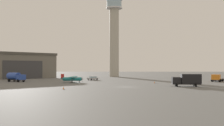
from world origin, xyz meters
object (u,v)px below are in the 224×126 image
(truck_box_black, at_px, (187,80))
(traffic_cone_near_left, at_px, (63,88))
(airplane_teal, at_px, (72,79))
(truck_flatbed_orange, at_px, (217,78))
(traffic_cone_mid_apron, at_px, (195,83))
(car_silver, at_px, (93,78))
(truck_fuel_tanker_blue, at_px, (16,77))
(traffic_cone_near_right, at_px, (154,82))
(control_tower, at_px, (114,32))

(truck_box_black, xyz_separation_m, traffic_cone_near_left, (-29.53, -8.72, -1.37))
(truck_box_black, bearing_deg, airplane_teal, -23.58)
(airplane_teal, height_order, truck_box_black, truck_box_black)
(airplane_teal, relative_size, traffic_cone_near_left, 13.62)
(truck_flatbed_orange, relative_size, traffic_cone_mid_apron, 12.94)
(car_silver, bearing_deg, traffic_cone_near_left, 41.54)
(truck_flatbed_orange, relative_size, truck_fuel_tanker_blue, 1.06)
(traffic_cone_near_left, height_order, traffic_cone_near_right, traffic_cone_near_left)
(truck_fuel_tanker_blue, bearing_deg, control_tower, 85.56)
(truck_flatbed_orange, height_order, truck_fuel_tanker_blue, truck_fuel_tanker_blue)
(truck_fuel_tanker_blue, relative_size, traffic_cone_near_left, 10.51)
(truck_box_black, height_order, traffic_cone_mid_apron, truck_box_black)
(traffic_cone_mid_apron, bearing_deg, car_silver, 143.65)
(control_tower, height_order, traffic_cone_mid_apron, control_tower)
(truck_fuel_tanker_blue, xyz_separation_m, traffic_cone_near_right, (44.63, -6.89, -1.37))
(truck_flatbed_orange, bearing_deg, control_tower, -111.00)
(truck_fuel_tanker_blue, bearing_deg, truck_flatbed_orange, 31.44)
(truck_flatbed_orange, bearing_deg, truck_box_black, -4.20)
(car_silver, height_order, traffic_cone_near_right, car_silver)
(truck_box_black, bearing_deg, car_silver, -47.06)
(control_tower, distance_m, airplane_teal, 55.88)
(traffic_cone_near_right, bearing_deg, car_silver, 137.86)
(truck_box_black, relative_size, traffic_cone_near_right, 11.91)
(truck_flatbed_orange, xyz_separation_m, traffic_cone_near_right, (-21.67, -7.75, -0.91))
(truck_box_black, bearing_deg, truck_fuel_tanker_blue, -18.71)
(car_silver, xyz_separation_m, traffic_cone_near_right, (20.14, -18.22, -0.44))
(truck_box_black, bearing_deg, truck_flatbed_orange, -123.14)
(truck_box_black, height_order, traffic_cone_near_right, truck_box_black)
(traffic_cone_near_right, height_order, traffic_cone_mid_apron, traffic_cone_near_right)
(traffic_cone_mid_apron, bearing_deg, traffic_cone_near_right, 157.18)
(airplane_teal, bearing_deg, truck_fuel_tanker_blue, 167.42)
(control_tower, bearing_deg, truck_box_black, -74.12)
(truck_fuel_tanker_blue, relative_size, car_silver, 1.67)
(airplane_teal, xyz_separation_m, traffic_cone_near_right, (25.29, -2.46, -0.97))
(truck_box_black, bearing_deg, traffic_cone_near_left, 19.34)
(car_silver, relative_size, traffic_cone_mid_apron, 7.32)
(truck_fuel_tanker_blue, distance_m, traffic_cone_near_right, 45.18)
(truck_fuel_tanker_blue, relative_size, traffic_cone_near_right, 11.67)
(traffic_cone_near_left, distance_m, traffic_cone_near_right, 31.96)
(truck_fuel_tanker_blue, distance_m, traffic_cone_near_left, 36.03)
(control_tower, bearing_deg, truck_fuel_tanker_blue, -125.13)
(truck_box_black, height_order, traffic_cone_near_left, truck_box_black)
(airplane_teal, height_order, truck_flatbed_orange, airplane_teal)
(airplane_teal, distance_m, traffic_cone_near_right, 25.43)
(car_silver, bearing_deg, traffic_cone_near_right, 93.70)
(control_tower, distance_m, truck_box_black, 71.57)
(truck_box_black, distance_m, traffic_cone_near_left, 30.82)
(traffic_cone_near_right, bearing_deg, truck_box_black, -64.44)
(traffic_cone_near_left, bearing_deg, traffic_cone_mid_apron, 27.22)
(airplane_teal, bearing_deg, truck_flatbed_orange, 6.74)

